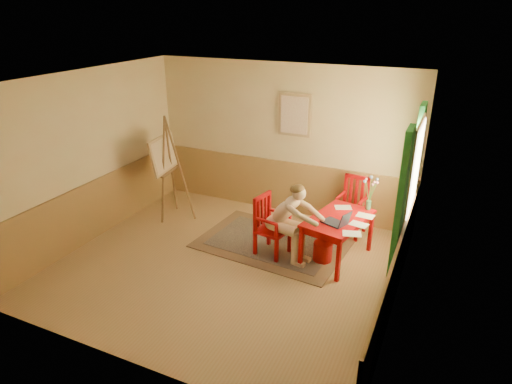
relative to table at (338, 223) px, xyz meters
The scene contains 14 objects.
room 1.89m from the table, 149.39° to the right, with size 5.04×4.54×2.84m.
wainscot 1.49m from the table, behind, with size 5.00×4.50×1.00m.
window 1.20m from the table, 13.39° to the left, with size 0.12×2.01×2.20m.
wall_portrait 2.21m from the table, 132.92° to the left, with size 0.60×0.05×0.76m.
rug 1.26m from the table, behind, with size 2.52×1.79×0.02m.
table is the anchor object (origin of this frame).
chair_left 1.06m from the table, 165.00° to the right, with size 0.53×0.51×0.99m.
chair_back 0.98m from the table, 90.12° to the left, with size 0.50×0.52×1.02m.
figure 0.77m from the table, 155.27° to the right, with size 0.99×0.51×1.29m.
laptop 0.29m from the table, 79.70° to the right, with size 0.46×0.37×0.24m.
papers 0.26m from the table, ahead, with size 0.68×1.08×0.00m.
vase 0.70m from the table, 55.38° to the left, with size 0.23×0.27×0.54m.
wastebasket 0.52m from the table, 139.32° to the right, with size 0.30×0.30×0.32m, color #A7120E.
easel 3.32m from the table, behind, with size 0.69×0.87×1.93m.
Camera 1 is at (2.87, -5.19, 3.70)m, focal length 31.27 mm.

